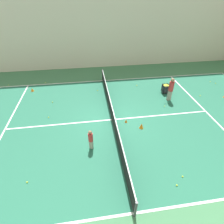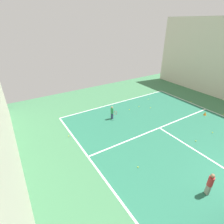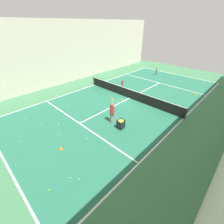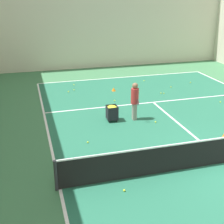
{
  "view_description": "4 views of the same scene",
  "coord_description": "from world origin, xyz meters",
  "px_view_note": "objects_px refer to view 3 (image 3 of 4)",
  "views": [
    {
      "loc": [
        8.73,
        -1.27,
        7.0
      ],
      "look_at": [
        0.0,
        0.0,
        0.61
      ],
      "focal_mm": 28.0,
      "sensor_mm": 36.0,
      "label": 1
    },
    {
      "loc": [
        8.73,
        0.78,
        7.0
      ],
      "look_at": [
        2.23,
        -9.54,
        0.6
      ],
      "focal_mm": 28.0,
      "sensor_mm": 36.0,
      "label": 2
    },
    {
      "loc": [
        -8.73,
        11.83,
        7.0
      ],
      "look_at": [
        -1.77,
        4.57,
        0.97
      ],
      "focal_mm": 24.0,
      "sensor_mm": 36.0,
      "label": 3
    },
    {
      "loc": [
        -6.42,
        -8.06,
        5.65
      ],
      "look_at": [
        -2.81,
        4.7,
        0.43
      ],
      "focal_mm": 50.0,
      "sensor_mm": 36.0,
      "label": 4
    }
  ],
  "objects_px": {
    "coach_at_net": "(112,112)",
    "training_cone_1": "(61,148)",
    "player_near_baseline": "(157,71)",
    "child_midcourt": "(122,84)",
    "tennis_net": "(130,94)",
    "ball_cart": "(121,123)",
    "training_cone_0": "(194,93)"
  },
  "relations": [
    {
      "from": "tennis_net",
      "to": "player_near_baseline",
      "type": "distance_m",
      "value": 9.78
    },
    {
      "from": "coach_at_net",
      "to": "training_cone_0",
      "type": "distance_m",
      "value": 10.89
    },
    {
      "from": "coach_at_net",
      "to": "training_cone_1",
      "type": "relative_size",
      "value": 7.2
    },
    {
      "from": "player_near_baseline",
      "to": "ball_cart",
      "type": "relative_size",
      "value": 1.47
    },
    {
      "from": "player_near_baseline",
      "to": "training_cone_1",
      "type": "xyz_separation_m",
      "value": [
        -3.7,
        18.56,
        -0.52
      ]
    },
    {
      "from": "training_cone_0",
      "to": "player_near_baseline",
      "type": "bearing_deg",
      "value": -27.78
    },
    {
      "from": "child_midcourt",
      "to": "ball_cart",
      "type": "xyz_separation_m",
      "value": [
        -5.06,
        6.12,
        -0.18
      ]
    },
    {
      "from": "training_cone_0",
      "to": "child_midcourt",
      "type": "bearing_deg",
      "value": 33.0
    },
    {
      "from": "coach_at_net",
      "to": "training_cone_1",
      "type": "distance_m",
      "value": 4.57
    },
    {
      "from": "player_near_baseline",
      "to": "child_midcourt",
      "type": "xyz_separation_m",
      "value": [
        0.02,
        8.1,
        0.07
      ]
    },
    {
      "from": "child_midcourt",
      "to": "player_near_baseline",
      "type": "bearing_deg",
      "value": -156.69
    },
    {
      "from": "tennis_net",
      "to": "ball_cart",
      "type": "xyz_separation_m",
      "value": [
        -2.81,
        4.7,
        -0.02
      ]
    },
    {
      "from": "ball_cart",
      "to": "training_cone_0",
      "type": "distance_m",
      "value": 10.76
    },
    {
      "from": "tennis_net",
      "to": "training_cone_0",
      "type": "relative_size",
      "value": 42.22
    },
    {
      "from": "player_near_baseline",
      "to": "coach_at_net",
      "type": "bearing_deg",
      "value": -3.37
    },
    {
      "from": "training_cone_1",
      "to": "child_midcourt",
      "type": "bearing_deg",
      "value": -70.39
    },
    {
      "from": "training_cone_0",
      "to": "training_cone_1",
      "type": "bearing_deg",
      "value": 78.03
    },
    {
      "from": "coach_at_net",
      "to": "training_cone_1",
      "type": "height_order",
      "value": "coach_at_net"
    },
    {
      "from": "training_cone_1",
      "to": "tennis_net",
      "type": "bearing_deg",
      "value": -80.66
    },
    {
      "from": "ball_cart",
      "to": "training_cone_1",
      "type": "xyz_separation_m",
      "value": [
        1.33,
        4.34,
        -0.41
      ]
    },
    {
      "from": "child_midcourt",
      "to": "tennis_net",
      "type": "bearing_deg",
      "value": 80.99
    },
    {
      "from": "child_midcourt",
      "to": "ball_cart",
      "type": "relative_size",
      "value": 1.64
    },
    {
      "from": "training_cone_1",
      "to": "training_cone_0",
      "type": "bearing_deg",
      "value": -101.97
    },
    {
      "from": "player_near_baseline",
      "to": "tennis_net",
      "type": "bearing_deg",
      "value": -6.08
    },
    {
      "from": "player_near_baseline",
      "to": "training_cone_1",
      "type": "bearing_deg",
      "value": -7.9
    },
    {
      "from": "training_cone_1",
      "to": "coach_at_net",
      "type": "bearing_deg",
      "value": -93.67
    },
    {
      "from": "child_midcourt",
      "to": "training_cone_1",
      "type": "bearing_deg",
      "value": 43.08
    },
    {
      "from": "ball_cart",
      "to": "training_cone_1",
      "type": "relative_size",
      "value": 3.01
    },
    {
      "from": "tennis_net",
      "to": "training_cone_1",
      "type": "distance_m",
      "value": 9.17
    },
    {
      "from": "coach_at_net",
      "to": "ball_cart",
      "type": "relative_size",
      "value": 2.39
    },
    {
      "from": "tennis_net",
      "to": "training_cone_0",
      "type": "xyz_separation_m",
      "value": [
        -4.65,
        -5.9,
        -0.39
      ]
    },
    {
      "from": "player_near_baseline",
      "to": "training_cone_0",
      "type": "relative_size",
      "value": 3.88
    }
  ]
}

